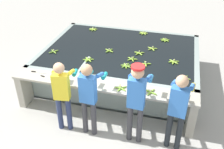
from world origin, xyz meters
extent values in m
plane|color=#A3A099|center=(0.00, 0.00, 0.00)|extent=(80.00, 80.00, 0.00)
cube|color=gray|center=(0.00, 1.97, 0.03)|extent=(4.06, 3.05, 0.06)
cube|color=gray|center=(0.00, 0.51, 0.43)|extent=(4.06, 0.12, 0.87)
cube|color=gray|center=(0.00, 3.44, 0.43)|extent=(4.06, 0.12, 0.87)
cube|color=gray|center=(-1.97, 1.97, 0.43)|extent=(0.12, 3.05, 0.87)
cube|color=gray|center=(1.97, 1.97, 0.43)|extent=(0.12, 3.05, 0.87)
cube|color=black|center=(0.00, 1.97, 0.46)|extent=(3.82, 2.81, 0.80)
cube|color=gray|center=(-0.68, 0.97, 0.43)|extent=(0.06, 0.80, 0.87)
cube|color=gray|center=(0.68, 0.97, 0.43)|extent=(0.06, 0.80, 0.87)
cube|color=#A8A393|center=(0.00, 0.23, 0.84)|extent=(4.06, 0.45, 0.05)
cube|color=#A8A393|center=(-1.93, 0.23, 0.41)|extent=(0.16, 0.41, 0.82)
cube|color=#A8A393|center=(1.93, 0.23, 0.41)|extent=(0.16, 0.41, 0.82)
cylinder|color=navy|center=(-0.75, -0.36, 0.40)|extent=(0.11, 0.11, 0.80)
cylinder|color=navy|center=(-0.55, -0.34, 0.40)|extent=(0.11, 0.11, 0.80)
cube|color=yellow|center=(-0.65, -0.35, 1.08)|extent=(0.34, 0.21, 0.56)
sphere|color=tan|center=(-0.65, -0.35, 1.50)|extent=(0.22, 0.22, 0.22)
cylinder|color=yellow|center=(-0.84, -0.13, 1.28)|extent=(0.12, 0.32, 0.18)
cylinder|color=teal|center=(-0.88, 0.12, 1.11)|extent=(0.11, 0.21, 0.08)
cylinder|color=yellow|center=(-0.52, -0.08, 1.28)|extent=(0.12, 0.32, 0.18)
cylinder|color=teal|center=(-0.56, 0.17, 1.11)|extent=(0.11, 0.21, 0.08)
cylinder|color=#38383D|center=(-0.20, -0.33, 0.41)|extent=(0.11, 0.11, 0.82)
cylinder|color=#38383D|center=(0.00, -0.34, 0.41)|extent=(0.11, 0.11, 0.82)
cube|color=blue|center=(-0.10, -0.34, 1.11)|extent=(0.33, 0.19, 0.58)
sphere|color=tan|center=(-0.10, -0.34, 1.54)|extent=(0.22, 0.22, 0.22)
cylinder|color=blue|center=(-0.24, -0.08, 1.31)|extent=(0.10, 0.31, 0.18)
cylinder|color=teal|center=(-0.23, 0.17, 1.15)|extent=(0.10, 0.20, 0.08)
cylinder|color=blue|center=(0.08, -0.10, 1.31)|extent=(0.10, 0.31, 0.18)
cylinder|color=teal|center=(0.09, 0.15, 1.15)|extent=(0.10, 0.20, 0.08)
cylinder|color=#38383D|center=(0.74, -0.31, 0.43)|extent=(0.11, 0.11, 0.86)
cylinder|color=#38383D|center=(0.94, -0.32, 0.43)|extent=(0.11, 0.11, 0.86)
cube|color=blue|center=(0.84, -0.31, 1.17)|extent=(0.33, 0.19, 0.61)
sphere|color=tan|center=(0.84, -0.31, 1.62)|extent=(0.23, 0.23, 0.23)
cylinder|color=red|center=(0.84, -0.31, 1.73)|extent=(0.25, 0.25, 0.04)
cylinder|color=blue|center=(0.69, -0.05, 1.39)|extent=(0.10, 0.31, 0.18)
cylinder|color=teal|center=(0.71, 0.20, 1.22)|extent=(0.10, 0.20, 0.08)
cylinder|color=blue|center=(1.01, -0.07, 1.39)|extent=(0.10, 0.31, 0.18)
cylinder|color=teal|center=(1.03, 0.18, 1.22)|extent=(0.10, 0.20, 0.08)
cylinder|color=#1E2328|center=(1.50, -0.28, 0.41)|extent=(0.11, 0.11, 0.83)
cylinder|color=#1E2328|center=(1.70, -0.31, 0.41)|extent=(0.11, 0.11, 0.83)
cube|color=blue|center=(1.60, -0.30, 1.12)|extent=(0.34, 0.22, 0.58)
sphere|color=tan|center=(1.60, -0.30, 1.55)|extent=(0.22, 0.22, 0.22)
cylinder|color=blue|center=(1.48, -0.03, 1.33)|extent=(0.12, 0.32, 0.18)
cylinder|color=gold|center=(1.52, 0.22, 1.16)|extent=(0.11, 0.21, 0.08)
cylinder|color=blue|center=(1.80, -0.07, 1.33)|extent=(0.12, 0.32, 0.18)
cylinder|color=gold|center=(1.83, 0.17, 1.16)|extent=(0.11, 0.21, 0.08)
ellipsoid|color=#7FAD33|center=(1.65, 0.89, 0.88)|extent=(0.17, 0.11, 0.04)
ellipsoid|color=#7FAD33|center=(1.71, 0.86, 0.88)|extent=(0.07, 0.17, 0.04)
ellipsoid|color=#7FAD33|center=(1.75, 0.91, 0.88)|extent=(0.17, 0.06, 0.04)
ellipsoid|color=#7FAD33|center=(1.72, 0.97, 0.88)|extent=(0.11, 0.17, 0.04)
ellipsoid|color=#7FAD33|center=(1.66, 0.96, 0.88)|extent=(0.15, 0.14, 0.04)
cylinder|color=tan|center=(1.70, 0.92, 0.92)|extent=(0.03, 0.03, 0.04)
ellipsoid|color=#8CB738|center=(1.37, 1.61, 0.88)|extent=(0.17, 0.10, 0.04)
ellipsoid|color=#8CB738|center=(1.41, 1.57, 0.88)|extent=(0.06, 0.17, 0.04)
ellipsoid|color=#8CB738|center=(1.46, 1.59, 0.88)|extent=(0.16, 0.13, 0.04)
ellipsoid|color=#8CB738|center=(1.47, 1.65, 0.88)|extent=(0.17, 0.10, 0.04)
ellipsoid|color=#8CB738|center=(1.42, 1.68, 0.88)|extent=(0.06, 0.17, 0.04)
ellipsoid|color=#8CB738|center=(1.37, 1.66, 0.88)|extent=(0.16, 0.13, 0.04)
cylinder|color=tan|center=(1.42, 1.63, 0.92)|extent=(0.03, 0.03, 0.04)
ellipsoid|color=#7FAD33|center=(0.37, 1.46, 0.88)|extent=(0.15, 0.14, 0.04)
ellipsoid|color=#7FAD33|center=(0.43, 1.45, 0.88)|extent=(0.11, 0.17, 0.04)
ellipsoid|color=#7FAD33|center=(0.46, 1.50, 0.88)|extent=(0.17, 0.06, 0.04)
ellipsoid|color=#7FAD33|center=(0.42, 1.55, 0.88)|extent=(0.07, 0.17, 0.04)
ellipsoid|color=#7FAD33|center=(0.36, 1.52, 0.88)|extent=(0.17, 0.11, 0.04)
cylinder|color=tan|center=(0.41, 1.50, 0.92)|extent=(0.03, 0.03, 0.04)
ellipsoid|color=#7FAD33|center=(-0.24, 1.85, 0.88)|extent=(0.11, 0.17, 0.04)
ellipsoid|color=#7FAD33|center=(-0.32, 1.83, 0.88)|extent=(0.17, 0.11, 0.04)
ellipsoid|color=#7FAD33|center=(-0.29, 1.75, 0.88)|extent=(0.11, 0.17, 0.04)
ellipsoid|color=#7FAD33|center=(-0.22, 1.78, 0.88)|extent=(0.17, 0.11, 0.04)
cylinder|color=tan|center=(-0.27, 1.80, 0.92)|extent=(0.03, 0.03, 0.04)
ellipsoid|color=#75A333|center=(0.35, 1.18, 0.88)|extent=(0.08, 0.17, 0.04)
ellipsoid|color=#75A333|center=(0.31, 1.17, 0.88)|extent=(0.13, 0.16, 0.04)
ellipsoid|color=#75A333|center=(0.28, 1.13, 0.88)|extent=(0.17, 0.04, 0.04)
ellipsoid|color=#75A333|center=(0.30, 1.09, 0.88)|extent=(0.14, 0.15, 0.04)
ellipsoid|color=#75A333|center=(0.35, 1.07, 0.88)|extent=(0.07, 0.17, 0.04)
ellipsoid|color=#75A333|center=(0.39, 1.10, 0.88)|extent=(0.17, 0.11, 0.04)
ellipsoid|color=#75A333|center=(0.39, 1.15, 0.88)|extent=(0.17, 0.10, 0.04)
cylinder|color=tan|center=(0.34, 1.13, 0.92)|extent=(0.03, 0.03, 0.04)
ellipsoid|color=#75A333|center=(-1.70, 1.40, 0.88)|extent=(0.15, 0.14, 0.04)
ellipsoid|color=#75A333|center=(-1.70, 1.33, 0.88)|extent=(0.14, 0.15, 0.04)
ellipsoid|color=#75A333|center=(-1.62, 1.33, 0.88)|extent=(0.15, 0.14, 0.04)
ellipsoid|color=#75A333|center=(-1.62, 1.41, 0.88)|extent=(0.14, 0.15, 0.04)
cylinder|color=tan|center=(-1.66, 1.37, 0.92)|extent=(0.03, 0.03, 0.04)
ellipsoid|color=#7FAD33|center=(0.82, 1.36, 0.88)|extent=(0.17, 0.08, 0.04)
ellipsoid|color=#7FAD33|center=(0.76, 1.40, 0.88)|extent=(0.08, 0.17, 0.04)
ellipsoid|color=#7FAD33|center=(0.72, 1.33, 0.88)|extent=(0.17, 0.08, 0.04)
ellipsoid|color=#7FAD33|center=(0.78, 1.29, 0.88)|extent=(0.08, 0.17, 0.04)
cylinder|color=tan|center=(0.77, 1.34, 0.92)|extent=(0.03, 0.03, 0.04)
ellipsoid|color=#7FAD33|center=(1.04, 2.88, 0.88)|extent=(0.17, 0.06, 0.04)
ellipsoid|color=#7FAD33|center=(1.05, 2.84, 0.88)|extent=(0.15, 0.14, 0.04)
ellipsoid|color=#7FAD33|center=(1.10, 2.82, 0.88)|extent=(0.05, 0.17, 0.04)
ellipsoid|color=#7FAD33|center=(1.14, 2.85, 0.88)|extent=(0.16, 0.12, 0.04)
ellipsoid|color=#7FAD33|center=(1.14, 2.89, 0.88)|extent=(0.17, 0.09, 0.04)
ellipsoid|color=#7FAD33|center=(1.11, 2.93, 0.88)|extent=(0.09, 0.17, 0.04)
ellipsoid|color=#7FAD33|center=(1.06, 2.92, 0.88)|extent=(0.12, 0.16, 0.04)
cylinder|color=tan|center=(1.09, 2.87, 0.92)|extent=(0.03, 0.03, 0.04)
ellipsoid|color=#8CB738|center=(0.47, 1.88, 0.88)|extent=(0.17, 0.07, 0.04)
ellipsoid|color=#8CB738|center=(0.49, 1.82, 0.88)|extent=(0.11, 0.17, 0.04)
ellipsoid|color=#8CB738|center=(0.56, 1.83, 0.88)|extent=(0.14, 0.15, 0.04)
ellipsoid|color=#8CB738|center=(0.57, 1.89, 0.88)|extent=(0.17, 0.10, 0.04)
ellipsoid|color=#8CB738|center=(0.51, 1.93, 0.88)|extent=(0.06, 0.17, 0.04)
cylinder|color=tan|center=(0.52, 1.87, 0.92)|extent=(0.03, 0.03, 0.04)
ellipsoid|color=#93BC3D|center=(0.78, 2.18, 0.88)|extent=(0.14, 0.15, 0.04)
ellipsoid|color=#93BC3D|center=(0.84, 2.17, 0.88)|extent=(0.12, 0.17, 0.04)
ellipsoid|color=#93BC3D|center=(0.87, 2.23, 0.88)|extent=(0.17, 0.07, 0.04)
ellipsoid|color=#93BC3D|center=(0.82, 2.28, 0.88)|extent=(0.05, 0.17, 0.04)
ellipsoid|color=#93BC3D|center=(0.76, 2.24, 0.88)|extent=(0.17, 0.10, 0.04)
cylinder|color=tan|center=(0.81, 2.22, 0.92)|extent=(0.03, 0.03, 0.04)
ellipsoid|color=#7FAD33|center=(-0.58, 1.21, 0.88)|extent=(0.17, 0.09, 0.04)
ellipsoid|color=#7FAD33|center=(-0.62, 1.24, 0.88)|extent=(0.07, 0.17, 0.04)
ellipsoid|color=#7FAD33|center=(-0.68, 1.23, 0.88)|extent=(0.15, 0.14, 0.04)
ellipsoid|color=#7FAD33|center=(-0.69, 1.17, 0.88)|extent=(0.17, 0.09, 0.04)
ellipsoid|color=#7FAD33|center=(-0.65, 1.14, 0.88)|extent=(0.07, 0.17, 0.04)
ellipsoid|color=#7FAD33|center=(-0.59, 1.15, 0.88)|extent=(0.15, 0.14, 0.04)
cylinder|color=tan|center=(-0.64, 1.19, 0.92)|extent=(0.03, 0.03, 0.04)
ellipsoid|color=#93BC3D|center=(-1.21, 3.12, 0.88)|extent=(0.17, 0.07, 0.04)
ellipsoid|color=#93BC3D|center=(-1.20, 3.08, 0.88)|extent=(0.15, 0.14, 0.04)
ellipsoid|color=#93BC3D|center=(-1.16, 3.06, 0.88)|extent=(0.04, 0.17, 0.04)
ellipsoid|color=#93BC3D|center=(-1.12, 3.08, 0.88)|extent=(0.16, 0.13, 0.04)
ellipsoid|color=#93BC3D|center=(-1.11, 3.13, 0.88)|extent=(0.17, 0.08, 0.04)
ellipsoid|color=#93BC3D|center=(-1.14, 3.16, 0.88)|extent=(0.10, 0.17, 0.04)
ellipsoid|color=#93BC3D|center=(-1.19, 3.16, 0.88)|extent=(0.11, 0.17, 0.04)
cylinder|color=tan|center=(-1.16, 3.11, 0.92)|extent=(0.03, 0.03, 0.04)
ellipsoid|color=#9EC642|center=(0.36, 3.24, 0.88)|extent=(0.17, 0.10, 0.04)
ellipsoid|color=#9EC642|center=(0.36, 3.19, 0.88)|extent=(0.17, 0.11, 0.04)
ellipsoid|color=#9EC642|center=(0.40, 3.16, 0.88)|extent=(0.07, 0.17, 0.04)
ellipsoid|color=#9EC642|center=(0.45, 3.18, 0.88)|extent=(0.14, 0.15, 0.04)
ellipsoid|color=#9EC642|center=(0.47, 3.22, 0.88)|extent=(0.17, 0.04, 0.04)
ellipsoid|color=#9EC642|center=(0.44, 3.26, 0.88)|extent=(0.13, 0.16, 0.04)
ellipsoid|color=#9EC642|center=(0.40, 3.27, 0.88)|extent=(0.08, 0.17, 0.04)
cylinder|color=tan|center=(0.41, 3.22, 0.92)|extent=(0.03, 0.03, 0.04)
ellipsoid|color=#75A333|center=(0.42, 0.13, 0.89)|extent=(0.08, 0.17, 0.04)
ellipsoid|color=#75A333|center=(0.48, 0.15, 0.89)|extent=(0.16, 0.12, 0.04)
ellipsoid|color=#75A333|center=(0.48, 0.22, 0.89)|extent=(0.15, 0.14, 0.04)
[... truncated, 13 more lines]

